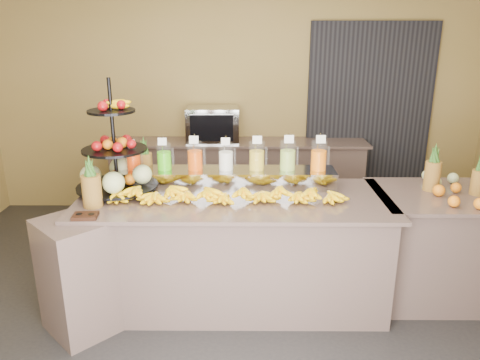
{
  "coord_description": "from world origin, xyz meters",
  "views": [
    {
      "loc": [
        0.07,
        -3.21,
        2.23
      ],
      "look_at": [
        0.05,
        0.3,
        1.08
      ],
      "focal_mm": 35.0,
      "sensor_mm": 36.0,
      "label": 1
    }
  ],
  "objects_px": {
    "fruit_stand": "(121,165)",
    "condiment_caddy": "(85,216)",
    "banana_heap": "(225,192)",
    "oven_warmer": "(213,124)",
    "right_fruit_pile": "(457,187)",
    "pitcher_tray": "(226,178)"
  },
  "relations": [
    {
      "from": "fruit_stand",
      "to": "condiment_caddy",
      "type": "distance_m",
      "value": 0.61
    },
    {
      "from": "banana_heap",
      "to": "condiment_caddy",
      "type": "relative_size",
      "value": 11.11
    },
    {
      "from": "condiment_caddy",
      "to": "oven_warmer",
      "type": "height_order",
      "value": "oven_warmer"
    },
    {
      "from": "fruit_stand",
      "to": "right_fruit_pile",
      "type": "height_order",
      "value": "fruit_stand"
    },
    {
      "from": "fruit_stand",
      "to": "condiment_caddy",
      "type": "relative_size",
      "value": 5.36
    },
    {
      "from": "banana_heap",
      "to": "fruit_stand",
      "type": "bearing_deg",
      "value": 167.36
    },
    {
      "from": "fruit_stand",
      "to": "oven_warmer",
      "type": "bearing_deg",
      "value": 63.16
    },
    {
      "from": "condiment_caddy",
      "to": "right_fruit_pile",
      "type": "relative_size",
      "value": 0.37
    },
    {
      "from": "pitcher_tray",
      "to": "condiment_caddy",
      "type": "bearing_deg",
      "value": -144.65
    },
    {
      "from": "banana_heap",
      "to": "fruit_stand",
      "type": "distance_m",
      "value": 0.89
    },
    {
      "from": "pitcher_tray",
      "to": "right_fruit_pile",
      "type": "distance_m",
      "value": 1.88
    },
    {
      "from": "pitcher_tray",
      "to": "right_fruit_pile",
      "type": "xyz_separation_m",
      "value": [
        1.87,
        -0.24,
        0.0
      ]
    },
    {
      "from": "pitcher_tray",
      "to": "banana_heap",
      "type": "height_order",
      "value": "banana_heap"
    },
    {
      "from": "right_fruit_pile",
      "to": "fruit_stand",
      "type": "bearing_deg",
      "value": 178.09
    },
    {
      "from": "banana_heap",
      "to": "oven_warmer",
      "type": "bearing_deg",
      "value": 96.25
    },
    {
      "from": "pitcher_tray",
      "to": "fruit_stand",
      "type": "bearing_deg",
      "value": -169.89
    },
    {
      "from": "banana_heap",
      "to": "oven_warmer",
      "type": "height_order",
      "value": "oven_warmer"
    },
    {
      "from": "condiment_caddy",
      "to": "right_fruit_pile",
      "type": "xyz_separation_m",
      "value": [
        2.85,
        0.46,
        0.07
      ]
    },
    {
      "from": "pitcher_tray",
      "to": "fruit_stand",
      "type": "xyz_separation_m",
      "value": [
        -0.85,
        -0.15,
        0.16
      ]
    },
    {
      "from": "condiment_caddy",
      "to": "fruit_stand",
      "type": "bearing_deg",
      "value": 75.59
    },
    {
      "from": "banana_heap",
      "to": "condiment_caddy",
      "type": "xyz_separation_m",
      "value": [
        -0.99,
        -0.36,
        -0.06
      ]
    },
    {
      "from": "pitcher_tray",
      "to": "right_fruit_pile",
      "type": "relative_size",
      "value": 3.94
    }
  ]
}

